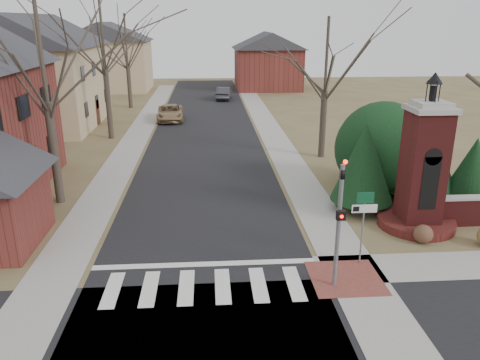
{
  "coord_description": "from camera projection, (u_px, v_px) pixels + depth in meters",
  "views": [
    {
      "loc": [
        0.23,
        -12.72,
        8.34
      ],
      "look_at": [
        1.54,
        6.0,
        1.93
      ],
      "focal_mm": 35.0,
      "sensor_mm": 36.0,
      "label": 1
    }
  ],
  "objects": [
    {
      "name": "ground",
      "position": [
        204.0,
        301.0,
        14.69
      ],
      "size": [
        120.0,
        120.0,
        0.0
      ],
      "primitive_type": "plane",
      "color": "brown",
      "rests_on": "ground"
    },
    {
      "name": "main_street",
      "position": [
        205.0,
        136.0,
        35.46
      ],
      "size": [
        8.0,
        70.0,
        0.01
      ],
      "primitive_type": "cube",
      "color": "black",
      "rests_on": "ground"
    },
    {
      "name": "crosswalk_zone",
      "position": [
        205.0,
        287.0,
        15.44
      ],
      "size": [
        8.0,
        2.2,
        0.02
      ],
      "primitive_type": "cube",
      "color": "silver",
      "rests_on": "ground"
    },
    {
      "name": "stop_bar",
      "position": [
        205.0,
        264.0,
        16.86
      ],
      "size": [
        8.0,
        0.35,
        0.02
      ],
      "primitive_type": "cube",
      "color": "silver",
      "rests_on": "ground"
    },
    {
      "name": "sidewalk_right_main",
      "position": [
        273.0,
        135.0,
        35.8
      ],
      "size": [
        2.0,
        60.0,
        0.02
      ],
      "primitive_type": "cube",
      "color": "gray",
      "rests_on": "ground"
    },
    {
      "name": "sidewalk_left",
      "position": [
        136.0,
        138.0,
        35.11
      ],
      "size": [
        2.0,
        60.0,
        0.02
      ],
      "primitive_type": "cube",
      "color": "gray",
      "rests_on": "ground"
    },
    {
      "name": "curb_apron",
      "position": [
        345.0,
        278.0,
        15.95
      ],
      "size": [
        2.4,
        2.4,
        0.02
      ],
      "primitive_type": "cube",
      "color": "brown",
      "rests_on": "ground"
    },
    {
      "name": "traffic_signal_pole",
      "position": [
        340.0,
        214.0,
        14.68
      ],
      "size": [
        0.28,
        0.41,
        4.5
      ],
      "color": "slate",
      "rests_on": "ground"
    },
    {
      "name": "sign_post",
      "position": [
        364.0,
        214.0,
        16.31
      ],
      "size": [
        0.9,
        0.07,
        2.75
      ],
      "color": "slate",
      "rests_on": "ground"
    },
    {
      "name": "brick_gate_monument",
      "position": [
        422.0,
        178.0,
        19.3
      ],
      "size": [
        3.2,
        3.2,
        6.47
      ],
      "color": "maroon",
      "rests_on": "ground"
    },
    {
      "name": "house_stucco_left",
      "position": [
        37.0,
        69.0,
        37.8
      ],
      "size": [
        9.8,
        12.8,
        9.28
      ],
      "color": "tan",
      "rests_on": "ground"
    },
    {
      "name": "house_distant_left",
      "position": [
        107.0,
        55.0,
        57.83
      ],
      "size": [
        10.8,
        8.8,
        8.53
      ],
      "color": "tan",
      "rests_on": "ground"
    },
    {
      "name": "house_distant_right",
      "position": [
        268.0,
        60.0,
        59.34
      ],
      "size": [
        8.8,
        8.8,
        7.3
      ],
      "color": "maroon",
      "rests_on": "ground"
    },
    {
      "name": "evergreen_near",
      "position": [
        364.0,
        162.0,
        21.03
      ],
      "size": [
        2.8,
        2.8,
        4.1
      ],
      "color": "#473D33",
      "rests_on": "ground"
    },
    {
      "name": "evergreen_mid",
      "position": [
        424.0,
        148.0,
        22.28
      ],
      "size": [
        3.4,
        3.4,
        4.7
      ],
      "color": "#473D33",
      "rests_on": "ground"
    },
    {
      "name": "evergreen_far",
      "position": [
        473.0,
        167.0,
        21.7
      ],
      "size": [
        2.4,
        2.4,
        3.3
      ],
      "color": "#473D33",
      "rests_on": "ground"
    },
    {
      "name": "evergreen_mass",
      "position": [
        383.0,
        145.0,
        23.48
      ],
      "size": [
        4.8,
        4.8,
        4.8
      ],
      "primitive_type": "sphere",
      "color": "black",
      "rests_on": "ground"
    },
    {
      "name": "bare_tree_0",
      "position": [
        39.0,
        36.0,
        20.24
      ],
      "size": [
        8.05,
        8.05,
        11.15
      ],
      "color": "#473D33",
      "rests_on": "ground"
    },
    {
      "name": "bare_tree_1",
      "position": [
        101.0,
        25.0,
        32.4
      ],
      "size": [
        8.4,
        8.4,
        11.64
      ],
      "color": "#473D33",
      "rests_on": "ground"
    },
    {
      "name": "bare_tree_2",
      "position": [
        125.0,
        35.0,
        44.97
      ],
      "size": [
        7.35,
        7.35,
        10.19
      ],
      "color": "#473D33",
      "rests_on": "ground"
    },
    {
      "name": "bare_tree_3",
      "position": [
        327.0,
        49.0,
        28.13
      ],
      "size": [
        7.0,
        7.0,
        9.7
      ],
      "color": "#473D33",
      "rests_on": "ground"
    },
    {
      "name": "pickup_truck",
      "position": [
        170.0,
        113.0,
        41.03
      ],
      "size": [
        2.45,
        4.91,
        1.34
      ],
      "primitive_type": "imported",
      "rotation": [
        0.0,
        0.0,
        0.05
      ],
      "color": "#987C53",
      "rests_on": "ground"
    },
    {
      "name": "distant_car",
      "position": [
        224.0,
        93.0,
        52.01
      ],
      "size": [
        1.96,
        4.31,
        1.37
      ],
      "primitive_type": "imported",
      "rotation": [
        0.0,
        0.0,
        3.02
      ],
      "color": "#37383F",
      "rests_on": "ground"
    },
    {
      "name": "dry_shrub_left",
      "position": [
        423.0,
        234.0,
        18.39
      ],
      "size": [
        0.76,
        0.76,
        0.76
      ],
      "primitive_type": "sphere",
      "color": "brown",
      "rests_on": "ground"
    }
  ]
}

